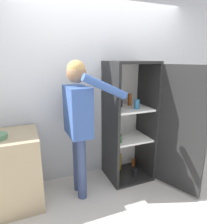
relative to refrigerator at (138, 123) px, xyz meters
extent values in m
plane|color=beige|center=(-0.39, -0.57, -0.84)|extent=(12.00, 12.00, 0.00)
cube|color=silver|center=(-0.39, 0.41, 0.43)|extent=(7.00, 0.06, 2.55)
cube|color=black|center=(-0.11, 0.08, -0.83)|extent=(0.62, 0.56, 0.04)
cube|color=black|center=(-0.11, 0.08, 0.84)|extent=(0.62, 0.56, 0.04)
cube|color=white|center=(-0.11, 0.35, 0.01)|extent=(0.62, 0.03, 1.63)
cube|color=black|center=(-0.40, 0.08, 0.01)|extent=(0.04, 0.56, 1.63)
cube|color=black|center=(0.19, 0.08, 0.01)|extent=(0.03, 0.56, 1.63)
cube|color=white|center=(-0.11, 0.08, -0.23)|extent=(0.55, 0.49, 0.02)
cube|color=white|center=(-0.11, 0.08, 0.21)|extent=(0.55, 0.49, 0.02)
cube|color=black|center=(0.34, -0.48, 0.01)|extent=(0.28, 0.59, 1.63)
cylinder|color=teal|center=(-0.05, -0.03, 0.29)|extent=(0.07, 0.07, 0.13)
cylinder|color=black|center=(-0.03, -0.01, -0.75)|extent=(0.06, 0.06, 0.11)
cylinder|color=black|center=(-0.20, 0.16, 0.27)|extent=(0.06, 0.06, 0.10)
cylinder|color=#B78C1E|center=(-0.18, 0.22, -0.68)|extent=(0.07, 0.07, 0.26)
cylinder|color=beige|center=(-0.28, 0.19, 0.29)|extent=(0.07, 0.07, 0.13)
cylinder|color=#1E5123|center=(-0.31, -0.04, -0.17)|extent=(0.07, 0.07, 0.11)
cylinder|color=black|center=(-0.32, 0.28, -0.12)|extent=(0.07, 0.07, 0.21)
cylinder|color=#9E4C19|center=(0.09, 0.23, -0.75)|extent=(0.06, 0.06, 0.12)
cylinder|color=#9E4C19|center=(-0.03, 0.21, 0.31)|extent=(0.06, 0.06, 0.18)
cylinder|color=#384770|center=(-0.89, 0.03, -0.43)|extent=(0.11, 0.11, 0.83)
cylinder|color=#384770|center=(-0.88, -0.15, -0.43)|extent=(0.11, 0.11, 0.83)
cube|color=#335193|center=(-0.88, -0.06, 0.28)|extent=(0.26, 0.45, 0.59)
sphere|color=#8C6647|center=(-0.88, -0.06, 0.73)|extent=(0.23, 0.23, 0.23)
sphere|color=#AD894C|center=(-0.88, -0.06, 0.77)|extent=(0.21, 0.21, 0.21)
cylinder|color=#335193|center=(-0.89, 0.19, 0.25)|extent=(0.09, 0.09, 0.55)
cylinder|color=#335193|center=(-0.63, -0.30, 0.59)|extent=(0.54, 0.11, 0.31)
cube|color=tan|center=(-1.74, 0.05, -0.40)|extent=(0.79, 0.63, 0.89)
camera|label=1|loc=(-1.45, -2.30, 0.89)|focal=32.00mm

